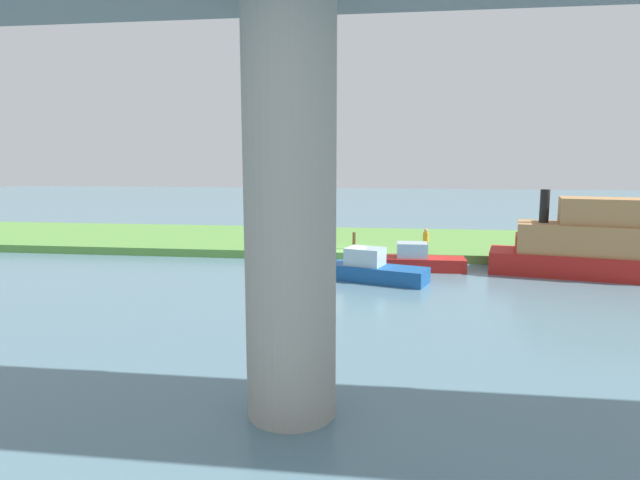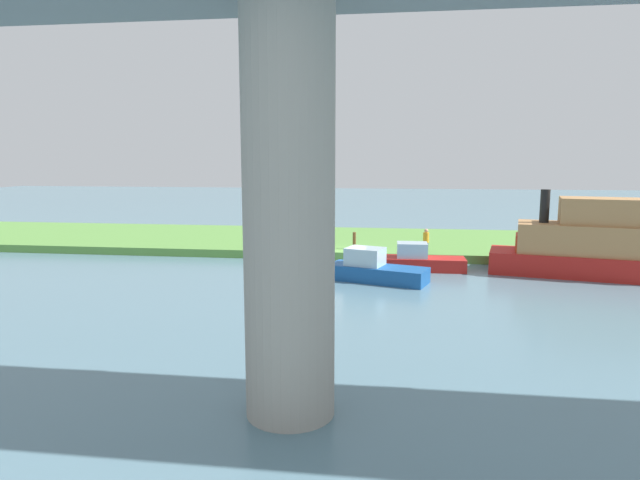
{
  "view_description": "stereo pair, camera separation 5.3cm",
  "coord_description": "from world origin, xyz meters",
  "px_view_note": "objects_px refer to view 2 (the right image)",
  "views": [
    {
      "loc": [
        -2.78,
        31.92,
        6.09
      ],
      "look_at": [
        0.83,
        5.0,
        2.0
      ],
      "focal_mm": 30.47,
      "sensor_mm": 36.0,
      "label": 1
    },
    {
      "loc": [
        -2.83,
        31.92,
        6.09
      ],
      "look_at": [
        0.83,
        5.0,
        2.0
      ],
      "focal_mm": 30.47,
      "sensor_mm": 36.0,
      "label": 2
    }
  ],
  "objects_px": {
    "bridge_pylon": "(289,214)",
    "pontoon_yellow": "(585,244)",
    "mooring_post": "(354,241)",
    "motorboat_red": "(374,269)",
    "person_on_bank": "(426,240)",
    "skiff_small": "(420,260)"
  },
  "relations": [
    {
      "from": "pontoon_yellow",
      "to": "skiff_small",
      "type": "xyz_separation_m",
      "value": [
        8.42,
        -0.33,
        -1.12
      ]
    },
    {
      "from": "motorboat_red",
      "to": "skiff_small",
      "type": "height_order",
      "value": "motorboat_red"
    },
    {
      "from": "person_on_bank",
      "to": "pontoon_yellow",
      "type": "distance_m",
      "value": 8.72
    },
    {
      "from": "mooring_post",
      "to": "skiff_small",
      "type": "distance_m",
      "value": 5.3
    },
    {
      "from": "motorboat_red",
      "to": "skiff_small",
      "type": "distance_m",
      "value": 3.87
    },
    {
      "from": "bridge_pylon",
      "to": "motorboat_red",
      "type": "relative_size",
      "value": 1.84
    },
    {
      "from": "mooring_post",
      "to": "motorboat_red",
      "type": "relative_size",
      "value": 0.2
    },
    {
      "from": "person_on_bank",
      "to": "skiff_small",
      "type": "height_order",
      "value": "person_on_bank"
    },
    {
      "from": "person_on_bank",
      "to": "pontoon_yellow",
      "type": "xyz_separation_m",
      "value": [
        -7.94,
        3.57,
        0.46
      ]
    },
    {
      "from": "mooring_post",
      "to": "motorboat_red",
      "type": "bearing_deg",
      "value": 102.69
    },
    {
      "from": "bridge_pylon",
      "to": "skiff_small",
      "type": "height_order",
      "value": "bridge_pylon"
    },
    {
      "from": "person_on_bank",
      "to": "pontoon_yellow",
      "type": "relative_size",
      "value": 0.15
    },
    {
      "from": "motorboat_red",
      "to": "person_on_bank",
      "type": "bearing_deg",
      "value": -114.71
    },
    {
      "from": "bridge_pylon",
      "to": "pontoon_yellow",
      "type": "distance_m",
      "value": 21.47
    },
    {
      "from": "person_on_bank",
      "to": "mooring_post",
      "type": "bearing_deg",
      "value": -4.12
    },
    {
      "from": "mooring_post",
      "to": "skiff_small",
      "type": "bearing_deg",
      "value": 137.59
    },
    {
      "from": "person_on_bank",
      "to": "pontoon_yellow",
      "type": "bearing_deg",
      "value": 155.8
    },
    {
      "from": "bridge_pylon",
      "to": "mooring_post",
      "type": "xyz_separation_m",
      "value": [
        0.01,
        -21.19,
        -3.8
      ]
    },
    {
      "from": "mooring_post",
      "to": "bridge_pylon",
      "type": "bearing_deg",
      "value": 90.02
    },
    {
      "from": "bridge_pylon",
      "to": "mooring_post",
      "type": "distance_m",
      "value": 21.53
    },
    {
      "from": "motorboat_red",
      "to": "bridge_pylon",
      "type": "bearing_deg",
      "value": 84.22
    },
    {
      "from": "mooring_post",
      "to": "skiff_small",
      "type": "height_order",
      "value": "mooring_post"
    }
  ]
}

